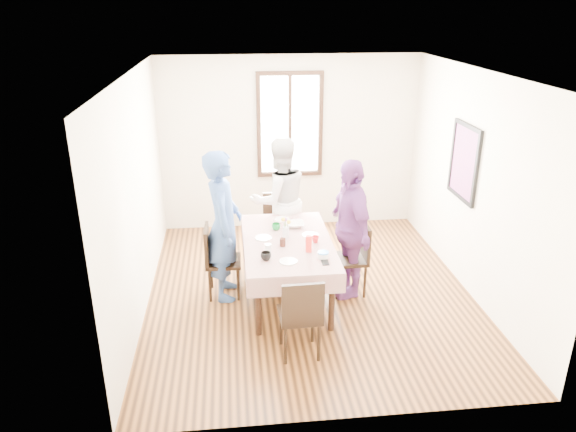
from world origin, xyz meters
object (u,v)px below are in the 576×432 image
object	(u,v)px
chair_near	(300,315)
person_left	(224,226)
chair_right	(349,259)
dining_table	(288,270)
person_far	(279,200)
person_right	(349,228)
chair_left	(224,261)
chair_far	(279,227)

from	to	relation	value
chair_near	person_left	distance (m)	1.58
chair_right	dining_table	bearing A→B (deg)	94.04
person_left	person_far	bearing A→B (deg)	-35.59
person_left	person_right	bearing A→B (deg)	-91.74
chair_left	chair_far	distance (m)	1.26
person_left	person_far	world-z (taller)	person_left
person_right	person_far	bearing A→B (deg)	-154.34
chair_near	chair_right	bearing A→B (deg)	55.09
dining_table	person_far	distance (m)	1.23
chair_right	person_far	distance (m)	1.39
chair_near	person_left	size ratio (longest dim) A/B	0.49
person_far	person_right	size ratio (longest dim) A/B	1.01
person_right	chair_far	bearing A→B (deg)	-154.86
chair_left	chair_near	distance (m)	1.52
chair_right	person_left	size ratio (longest dim) A/B	0.49
chair_left	chair_near	world-z (taller)	same
person_far	chair_right	bearing A→B (deg)	109.10
chair_far	person_left	distance (m)	1.33
dining_table	chair_near	bearing A→B (deg)	-90.00
person_left	chair_far	bearing A→B (deg)	-35.00
chair_far	chair_near	size ratio (longest dim) A/B	1.00
person_right	person_left	bearing A→B (deg)	-103.33
chair_right	person_left	xyz separation A→B (m)	(-1.53, 0.10, 0.47)
chair_right	person_right	distance (m)	0.41
chair_left	chair_right	distance (m)	1.55
person_far	chair_near	bearing A→B (deg)	73.35
person_left	person_right	xyz separation A→B (m)	(1.51, -0.10, -0.06)
dining_table	person_far	bearing A→B (deg)	90.00
chair_right	person_far	bearing A→B (deg)	35.94
chair_near	person_right	world-z (taller)	person_right
chair_left	chair_far	xyz separation A→B (m)	(0.77, 0.99, 0.00)
chair_near	person_right	xyz separation A→B (m)	(0.75, 1.20, 0.41)
person_left	chair_left	bearing A→B (deg)	92.22
chair_right	person_right	size ratio (longest dim) A/B	0.53
chair_far	person_far	size ratio (longest dim) A/B	0.52
dining_table	chair_far	distance (m)	1.15
dining_table	person_left	world-z (taller)	person_left
chair_far	chair_near	distance (m)	2.29
chair_near	chair_left	bearing A→B (deg)	118.58
chair_far	person_left	size ratio (longest dim) A/B	0.49
person_left	person_far	distance (m)	1.23
dining_table	chair_right	distance (m)	0.78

